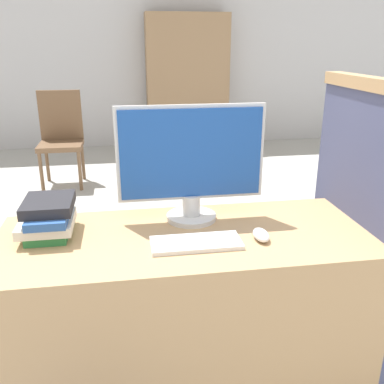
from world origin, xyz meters
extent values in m
cube|color=silver|center=(0.00, 5.17, 1.40)|extent=(12.00, 0.06, 2.80)
cube|color=tan|center=(0.00, 0.29, 0.39)|extent=(1.41, 0.59, 0.77)
cube|color=#474C70|center=(0.73, 0.34, 0.64)|extent=(0.05, 0.69, 1.29)
cube|color=tan|center=(0.73, 0.34, 1.31)|extent=(0.07, 0.69, 0.05)
cylinder|color=silver|center=(0.05, 0.44, 0.78)|extent=(0.20, 0.20, 0.02)
cylinder|color=silver|center=(0.05, 0.44, 0.83)|extent=(0.07, 0.07, 0.08)
cube|color=silver|center=(0.05, 0.44, 1.05)|extent=(0.58, 0.01, 0.38)
cube|color=#19479E|center=(0.05, 0.44, 1.05)|extent=(0.56, 0.02, 0.35)
cube|color=white|center=(0.03, 0.20, 0.78)|extent=(0.32, 0.14, 0.02)
ellipsoid|color=white|center=(0.27, 0.21, 0.79)|extent=(0.05, 0.10, 0.04)
cube|color=#2D7F42|center=(-0.50, 0.39, 0.79)|extent=(0.15, 0.24, 0.03)
cube|color=silver|center=(-0.51, 0.37, 0.82)|extent=(0.20, 0.23, 0.03)
cube|color=#285199|center=(-0.49, 0.37, 0.85)|extent=(0.14, 0.25, 0.03)
cube|color=#232328|center=(-0.50, 0.39, 0.89)|extent=(0.18, 0.21, 0.04)
cylinder|color=brown|center=(-1.05, 3.16, 0.21)|extent=(0.04, 0.04, 0.41)
cylinder|color=brown|center=(-0.67, 3.16, 0.21)|extent=(0.04, 0.04, 0.41)
cylinder|color=brown|center=(-1.05, 3.54, 0.21)|extent=(0.04, 0.04, 0.41)
cylinder|color=brown|center=(-0.67, 3.54, 0.21)|extent=(0.04, 0.04, 0.41)
cube|color=brown|center=(-0.86, 3.35, 0.44)|extent=(0.44, 0.44, 0.05)
cube|color=brown|center=(-0.86, 3.55, 0.72)|extent=(0.44, 0.04, 0.52)
cube|color=#9E7A56|center=(0.71, 4.93, 0.91)|extent=(1.14, 0.32, 1.82)
camera|label=1|loc=(-0.20, -1.16, 1.46)|focal=40.00mm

